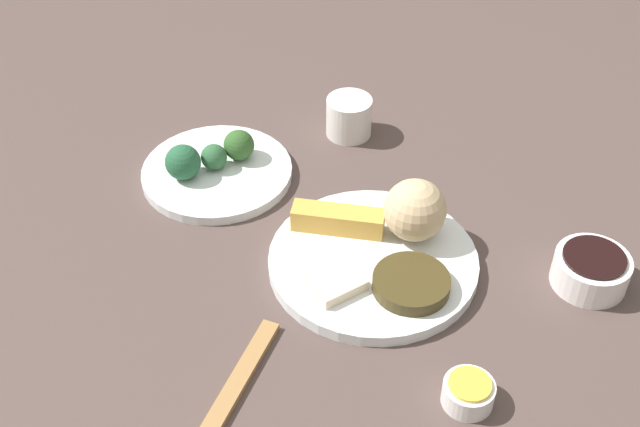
% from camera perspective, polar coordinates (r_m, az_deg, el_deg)
% --- Properties ---
extents(tabletop, '(2.20, 2.20, 0.02)m').
position_cam_1_polar(tabletop, '(1.03, 2.84, -4.13)').
color(tabletop, '#4C3C38').
rests_on(tabletop, ground).
extents(main_plate, '(0.26, 0.26, 0.02)m').
position_cam_1_polar(main_plate, '(1.02, 3.72, -3.37)').
color(main_plate, white).
rests_on(main_plate, tabletop).
extents(rice_scoop, '(0.08, 0.08, 0.08)m').
position_cam_1_polar(rice_scoop, '(1.02, 6.64, 0.24)').
color(rice_scoop, tan).
rests_on(rice_scoop, main_plate).
extents(spring_roll, '(0.09, 0.12, 0.03)m').
position_cam_1_polar(spring_roll, '(1.04, 1.26, -0.44)').
color(spring_roll, gold).
rests_on(spring_roll, main_plate).
extents(crab_rangoon_wonton, '(0.08, 0.08, 0.01)m').
position_cam_1_polar(crab_rangoon_wonton, '(0.97, 0.80, -4.51)').
color(crab_rangoon_wonton, beige).
rests_on(crab_rangoon_wonton, main_plate).
extents(stir_fry_heap, '(0.09, 0.09, 0.02)m').
position_cam_1_polar(stir_fry_heap, '(0.97, 6.45, -4.81)').
color(stir_fry_heap, '#3F3417').
rests_on(stir_fry_heap, main_plate).
extents(broccoli_plate, '(0.21, 0.21, 0.01)m').
position_cam_1_polar(broccoli_plate, '(1.16, -7.11, 2.90)').
color(broccoli_plate, white).
rests_on(broccoli_plate, tabletop).
extents(broccoli_floret_0, '(0.04, 0.04, 0.04)m').
position_cam_1_polar(broccoli_floret_0, '(1.16, -5.68, 4.77)').
color(broccoli_floret_0, '#2E5826').
rests_on(broccoli_floret_0, broccoli_plate).
extents(broccoli_floret_1, '(0.04, 0.04, 0.04)m').
position_cam_1_polar(broccoli_floret_1, '(1.15, -7.32, 3.98)').
color(broccoli_floret_1, '#2D5D37').
rests_on(broccoli_floret_1, broccoli_plate).
extents(broccoli_floret_2, '(0.05, 0.05, 0.05)m').
position_cam_1_polar(broccoli_floret_2, '(1.13, -9.54, 3.55)').
color(broccoli_floret_2, '#235736').
rests_on(broccoli_floret_2, broccoli_plate).
extents(soy_sauce_bowl, '(0.09, 0.09, 0.04)m').
position_cam_1_polar(soy_sauce_bowl, '(1.04, 18.35, -3.80)').
color(soy_sauce_bowl, white).
rests_on(soy_sauce_bowl, tabletop).
extents(soy_sauce_bowl_liquid, '(0.07, 0.07, 0.00)m').
position_cam_1_polar(soy_sauce_bowl_liquid, '(1.02, 18.60, -2.92)').
color(soy_sauce_bowl_liquid, black).
rests_on(soy_sauce_bowl_liquid, soy_sauce_bowl).
extents(sauce_ramekin_hot_mustard, '(0.06, 0.06, 0.03)m').
position_cam_1_polar(sauce_ramekin_hot_mustard, '(0.89, 10.29, -12.24)').
color(sauce_ramekin_hot_mustard, white).
rests_on(sauce_ramekin_hot_mustard, tabletop).
extents(sauce_ramekin_hot_mustard_liquid, '(0.05, 0.05, 0.00)m').
position_cam_1_polar(sauce_ramekin_hot_mustard_liquid, '(0.88, 10.42, -11.63)').
color(sauce_ramekin_hot_mustard_liquid, yellow).
rests_on(sauce_ramekin_hot_mustard_liquid, sauce_ramekin_hot_mustard).
extents(teacup, '(0.07, 0.07, 0.06)m').
position_cam_1_polar(teacup, '(1.22, 2.04, 6.76)').
color(teacup, white).
rests_on(teacup, tabletop).
extents(chopsticks_pair, '(0.20, 0.09, 0.01)m').
position_cam_1_polar(chopsticks_pair, '(0.89, -6.19, -12.33)').
color(chopsticks_pair, '#9F7443').
rests_on(chopsticks_pair, tabletop).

